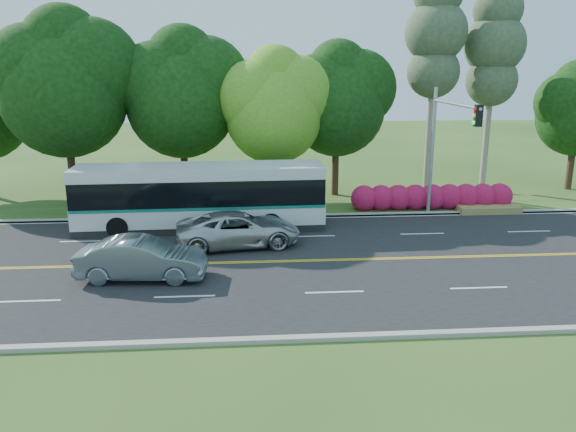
{
  "coord_description": "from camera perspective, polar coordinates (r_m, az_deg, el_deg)",
  "views": [
    {
      "loc": [
        -3.65,
        -22.64,
        8.2
      ],
      "look_at": [
        -1.82,
        2.0,
        1.48
      ],
      "focal_mm": 35.0,
      "sensor_mm": 36.0,
      "label": 1
    }
  ],
  "objects": [
    {
      "name": "tree_row",
      "position": [
        34.83,
        -6.89,
        12.69
      ],
      "size": [
        44.7,
        9.1,
        13.84
      ],
      "color": "#322016",
      "rests_on": "ground"
    },
    {
      "name": "transit_bus",
      "position": [
        28.84,
        -8.9,
        1.87
      ],
      "size": [
        12.52,
        3.06,
        3.26
      ],
      "rotation": [
        0.0,
        0.0,
        0.03
      ],
      "color": "silver",
      "rests_on": "road"
    },
    {
      "name": "curb_south",
      "position": [
        17.86,
        8.2,
        -12.0
      ],
      "size": [
        60.0,
        0.3,
        0.15
      ],
      "primitive_type": "cube",
      "color": "#9D988D",
      "rests_on": "ground"
    },
    {
      "name": "suv",
      "position": [
        26.04,
        -5.04,
        -1.33
      ],
      "size": [
        6.01,
        3.45,
        1.58
      ],
      "primitive_type": "imported",
      "rotation": [
        0.0,
        0.0,
        1.72
      ],
      "color": "silver",
      "rests_on": "road"
    },
    {
      "name": "grass_verge",
      "position": [
        32.87,
        2.26,
        0.85
      ],
      "size": [
        60.0,
        4.0,
        0.1
      ],
      "primitive_type": "cube",
      "color": "#304E1A",
      "rests_on": "ground"
    },
    {
      "name": "road",
      "position": [
        24.35,
        4.64,
        -4.49
      ],
      "size": [
        60.0,
        14.0,
        0.02
      ],
      "primitive_type": "cube",
      "color": "black",
      "rests_on": "ground"
    },
    {
      "name": "lane_markings",
      "position": [
        24.33,
        4.42,
        -4.47
      ],
      "size": [
        57.6,
        13.82,
        0.0
      ],
      "color": "gold",
      "rests_on": "road"
    },
    {
      "name": "curb_north",
      "position": [
        31.09,
        2.64,
        0.05
      ],
      "size": [
        60.0,
        0.3,
        0.15
      ],
      "primitive_type": "cube",
      "color": "#9D988D",
      "rests_on": "ground"
    },
    {
      "name": "bougainvillea_hedge",
      "position": [
        33.48,
        14.75,
        1.8
      ],
      "size": [
        9.5,
        2.25,
        1.5
      ],
      "color": "maroon",
      "rests_on": "ground"
    },
    {
      "name": "traffic_signal",
      "position": [
        30.03,
        15.68,
        7.91
      ],
      "size": [
        0.42,
        6.1,
        7.0
      ],
      "color": "#999CA1",
      "rests_on": "ground"
    },
    {
      "name": "ground",
      "position": [
        24.35,
        4.64,
        -4.51
      ],
      "size": [
        120.0,
        120.0,
        0.0
      ],
      "primitive_type": "plane",
      "color": "#304E1A",
      "rests_on": "ground"
    },
    {
      "name": "sedan",
      "position": [
        22.68,
        -14.63,
        -4.24
      ],
      "size": [
        5.08,
        2.08,
        1.64
      ],
      "primitive_type": "imported",
      "rotation": [
        0.0,
        0.0,
        1.5
      ],
      "color": "slate",
      "rests_on": "road"
    }
  ]
}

